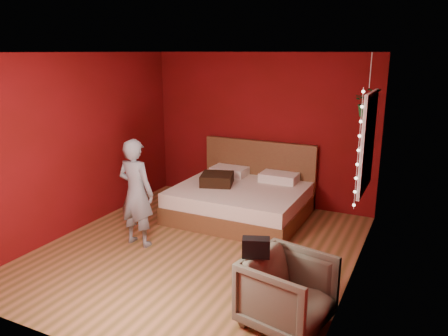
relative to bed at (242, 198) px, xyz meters
The scene contains 10 objects.
floor 1.46m from the bed, 90.70° to the right, with size 4.50×4.50×0.00m, color #9C643E.
room_walls 2.00m from the bed, 90.70° to the right, with size 4.04×4.54×2.62m.
window 2.35m from the bed, 15.30° to the right, with size 0.05×0.97×1.27m.
fairy_lights 2.51m from the bed, 28.82° to the right, with size 0.04×0.04×1.45m.
bed is the anchor object (origin of this frame).
person 1.91m from the bed, 117.77° to the right, with size 0.55×0.36×1.50m, color slate.
armchair 2.98m from the bed, 57.91° to the right, with size 0.76×0.79×0.71m, color #686852.
handbag 2.97m from the bed, 63.90° to the right, with size 0.26×0.13×0.19m, color black.
throw_pillow 0.52m from the bed, 164.47° to the right, with size 0.50×0.50×0.18m, color black.
hanging_plant 2.51m from the bed, ahead, with size 0.41×0.37×0.83m.
Camera 1 is at (2.70, -4.75, 2.62)m, focal length 35.00 mm.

